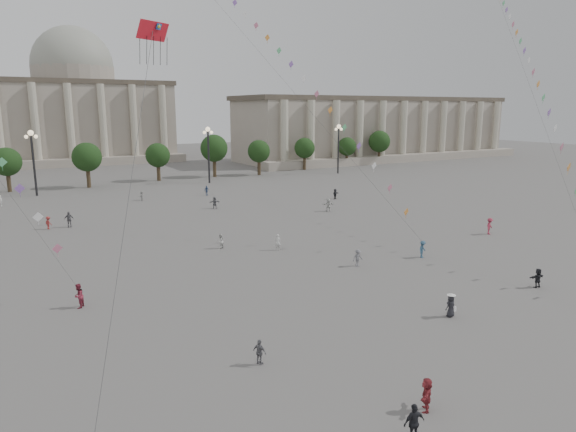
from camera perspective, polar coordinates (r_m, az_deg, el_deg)
ground at (r=33.23m, az=11.22°, el=-13.39°), size 360.00×360.00×0.00m
hall_east at (r=150.36m, az=9.85°, el=9.56°), size 84.00×26.22×17.20m
hall_central at (r=153.06m, az=-22.43°, el=11.07°), size 48.30×34.30×35.50m
tree_row at (r=102.86m, az=-18.31°, el=6.45°), size 137.12×5.12×8.00m
lamp_post_mid_west at (r=92.91m, az=-26.52°, el=6.50°), size 2.00×0.90×10.65m
lamp_post_mid_east at (r=99.15m, az=-8.85°, el=7.86°), size 2.00×0.90×10.65m
lamp_post_far_east at (r=113.26m, az=5.64°, el=8.43°), size 2.00×0.90×10.65m
person_crowd_0 at (r=85.53m, az=-9.04°, el=2.82°), size 1.02×0.68×1.61m
person_crowd_3 at (r=45.80m, az=26.00°, el=-6.21°), size 1.50×0.60×1.58m
person_crowd_4 at (r=82.88m, az=-15.96°, el=2.17°), size 1.12×1.39×1.48m
person_crowd_6 at (r=47.00m, az=7.76°, el=-4.63°), size 1.04×0.61×1.58m
person_crowd_7 at (r=71.44m, az=4.50°, el=1.23°), size 1.76×0.92×1.81m
person_crowd_8 at (r=62.56m, az=21.50°, el=-1.06°), size 1.40×1.11×1.89m
person_crowd_9 at (r=81.36m, az=5.27°, el=2.46°), size 1.57×1.04×1.62m
person_crowd_10 at (r=86.05m, az=-29.28°, el=1.49°), size 0.39×0.59×1.60m
person_crowd_12 at (r=73.90m, az=-8.15°, el=1.47°), size 1.65×0.71×1.73m
person_crowd_13 at (r=51.83m, az=-1.16°, el=-2.92°), size 0.72×0.63×1.65m
person_crowd_16 at (r=67.11m, az=-23.17°, el=-0.35°), size 1.15×0.57×1.91m
person_crowd_17 at (r=67.04m, az=-25.07°, el=-0.69°), size 1.01×1.15×1.54m
person_crowd_19 at (r=52.87m, az=-7.52°, el=-2.80°), size 0.92×0.86×1.51m
tourist_2 at (r=26.44m, az=15.14°, el=-18.60°), size 1.45×1.41×1.66m
tourist_3 at (r=29.62m, az=-3.17°, el=-14.87°), size 0.71×0.93×1.48m
tourist_4 at (r=24.28m, az=13.84°, el=-21.40°), size 1.07×0.56×1.74m
kite_flyer_0 at (r=40.08m, az=-22.25°, el=-8.22°), size 1.03×1.09×1.79m
kite_flyer_1 at (r=50.88m, az=14.73°, el=-3.59°), size 1.23×1.00×1.67m
hat_person at (r=37.39m, az=17.64°, el=-9.41°), size 0.80×0.60×1.69m
dragon_kite at (r=32.15m, az=-14.80°, el=17.72°), size 5.11×10.06×26.33m
kite_train_mid at (r=70.06m, az=-6.44°, el=22.36°), size 14.16×53.07×72.77m
kite_train_east at (r=70.60m, az=24.58°, el=16.34°), size 36.61×42.59×67.52m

